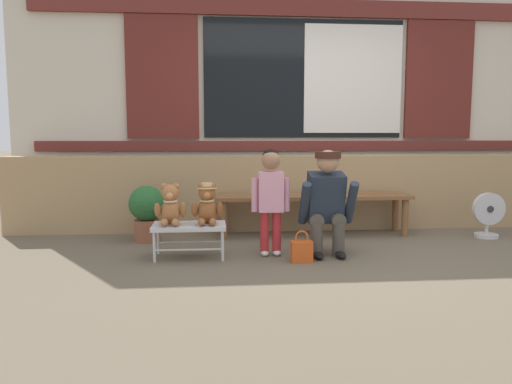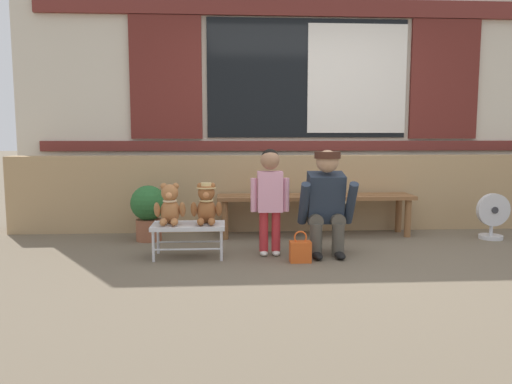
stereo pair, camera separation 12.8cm
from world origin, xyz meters
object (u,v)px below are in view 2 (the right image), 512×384
(small_display_bench, at_px, (189,228))
(adult_crouching, at_px, (327,202))
(teddy_bear_plain, at_px, (170,206))
(handbag_on_ground, at_px, (300,251))
(floor_fan, at_px, (493,216))
(potted_plant, at_px, (148,209))
(child_standing, at_px, (270,190))
(teddy_bear_with_hat, at_px, (206,204))
(wooden_bench_long, at_px, (315,201))

(small_display_bench, distance_m, adult_crouching, 1.26)
(teddy_bear_plain, distance_m, handbag_on_ground, 1.21)
(teddy_bear_plain, xyz_separation_m, floor_fan, (3.26, 0.57, -0.23))
(adult_crouching, bearing_deg, potted_plant, 157.50)
(teddy_bear_plain, height_order, child_standing, child_standing)
(potted_plant, relative_size, floor_fan, 1.19)
(teddy_bear_plain, bearing_deg, teddy_bear_with_hat, 0.13)
(wooden_bench_long, bearing_deg, floor_fan, -9.50)
(floor_fan, bearing_deg, teddy_bear_plain, -170.12)
(small_display_bench, relative_size, potted_plant, 1.12)
(teddy_bear_plain, relative_size, handbag_on_ground, 1.34)
(teddy_bear_with_hat, bearing_deg, floor_fan, 10.92)
(child_standing, xyz_separation_m, adult_crouching, (0.51, -0.00, -0.11))
(small_display_bench, bearing_deg, teddy_bear_plain, 179.49)
(child_standing, height_order, adult_crouching, child_standing)
(wooden_bench_long, height_order, potted_plant, potted_plant)
(floor_fan, bearing_deg, adult_crouching, -163.51)
(potted_plant, distance_m, floor_fan, 3.56)
(teddy_bear_plain, bearing_deg, handbag_on_ground, -11.82)
(teddy_bear_plain, xyz_separation_m, child_standing, (0.89, 0.02, 0.13))
(wooden_bench_long, bearing_deg, child_standing, -123.63)
(floor_fan, bearing_deg, wooden_bench_long, 170.50)
(teddy_bear_with_hat, distance_m, child_standing, 0.58)
(child_standing, relative_size, handbag_on_ground, 3.52)
(child_standing, height_order, potted_plant, child_standing)
(adult_crouching, distance_m, handbag_on_ground, 0.54)
(teddy_bear_with_hat, height_order, handbag_on_ground, teddy_bear_with_hat)
(adult_crouching, height_order, floor_fan, adult_crouching)
(teddy_bear_plain, distance_m, adult_crouching, 1.40)
(wooden_bench_long, height_order, handbag_on_ground, wooden_bench_long)
(wooden_bench_long, distance_m, teddy_bear_plain, 1.69)
(wooden_bench_long, relative_size, small_display_bench, 3.28)
(teddy_bear_with_hat, xyz_separation_m, floor_fan, (2.94, 0.57, -0.23))
(teddy_bear_plain, height_order, floor_fan, teddy_bear_plain)
(handbag_on_ground, relative_size, floor_fan, 0.57)
(handbag_on_ground, bearing_deg, small_display_bench, 166.36)
(teddy_bear_with_hat, relative_size, adult_crouching, 0.38)
(teddy_bear_plain, height_order, potted_plant, teddy_bear_plain)
(child_standing, bearing_deg, floor_fan, 12.99)
(teddy_bear_with_hat, bearing_deg, teddy_bear_plain, -179.87)
(teddy_bear_plain, distance_m, teddy_bear_with_hat, 0.32)
(wooden_bench_long, bearing_deg, small_display_bench, -145.96)
(adult_crouching, bearing_deg, child_standing, 179.66)
(teddy_bear_plain, distance_m, potted_plant, 0.79)
(adult_crouching, bearing_deg, teddy_bear_plain, -179.30)
(small_display_bench, xyz_separation_m, handbag_on_ground, (0.96, -0.23, -0.17))
(teddy_bear_plain, relative_size, adult_crouching, 0.38)
(teddy_bear_with_hat, distance_m, handbag_on_ground, 0.92)
(child_standing, bearing_deg, handbag_on_ground, -46.97)
(handbag_on_ground, distance_m, potted_plant, 1.73)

